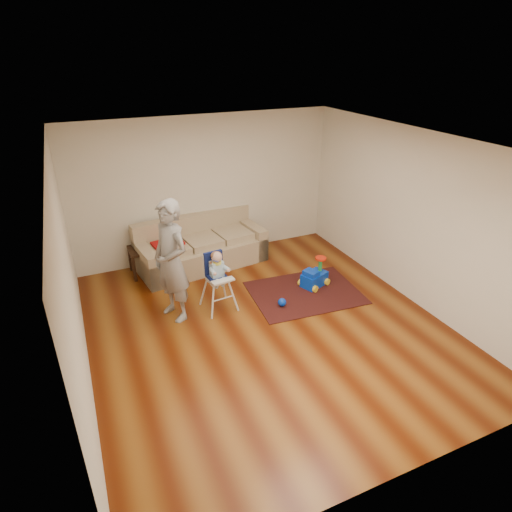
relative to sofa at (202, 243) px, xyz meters
name	(u,v)px	position (x,y,z in m)	size (l,w,h in m)	color
ground	(267,327)	(0.27, -2.30, -0.46)	(5.50, 5.50, 0.00)	#4E1A05
room_envelope	(252,196)	(0.27, -1.77, 1.42)	(5.04, 5.52, 2.72)	silver
sofa	(202,243)	(0.00, 0.00, 0.00)	(2.46, 1.26, 0.91)	tan
side_table	(145,261)	(-1.06, 0.11, -0.20)	(0.50, 0.50, 0.50)	black
area_rug	(305,293)	(1.27, -1.68, -0.45)	(1.79, 1.34, 0.01)	black
ride_on_toy	(315,273)	(1.54, -1.54, -0.20)	(0.45, 0.32, 0.49)	#0939CD
toy_ball	(282,302)	(0.73, -1.90, -0.37)	(0.13, 0.13, 0.13)	#0939CD
high_chair	(218,281)	(-0.21, -1.52, 0.02)	(0.50, 0.50, 1.00)	silver
adult	(171,262)	(-0.89, -1.46, 0.48)	(0.68, 0.45, 1.88)	gray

